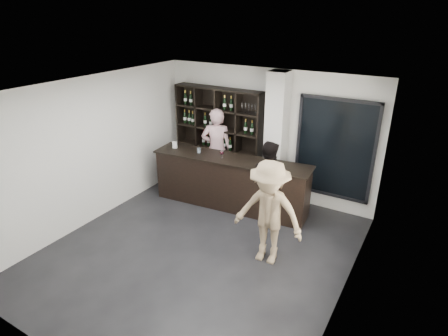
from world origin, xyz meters
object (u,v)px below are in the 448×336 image
Objects in this scene: wine_shelf at (218,138)px; taster_pink at (217,149)px; customer at (268,213)px; tasting_counter at (230,182)px; taster_black at (267,179)px.

wine_shelf is 0.27m from taster_pink.
tasting_counter is at bearing 135.28° from customer.
wine_shelf is at bearing 134.01° from customer.
wine_shelf is 0.70× the size of tasting_counter.
tasting_counter is at bearing 114.88° from taster_pink.
taster_pink reaches higher than taster_black.
taster_pink reaches higher than customer.
wine_shelf reaches higher than tasting_counter.
taster_black reaches higher than tasting_counter.
taster_pink is at bearing 133.58° from tasting_counter.
customer is (2.30, -2.17, -0.28)m from wine_shelf.
customer is at bearing 114.12° from taster_pink.
wine_shelf reaches higher than taster_pink.
taster_black is at bearing 112.40° from customer.
tasting_counter is at bearing -45.53° from wine_shelf.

